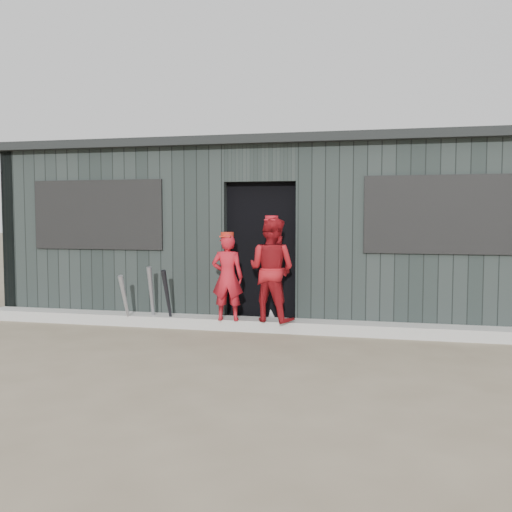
% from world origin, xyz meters
% --- Properties ---
extents(ground, '(80.00, 80.00, 0.00)m').
position_xyz_m(ground, '(0.00, 0.00, 0.00)').
color(ground, '#6F614C').
rests_on(ground, ground).
extents(curb, '(8.00, 0.36, 0.15)m').
position_xyz_m(curb, '(0.00, 1.82, 0.07)').
color(curb, '#A0A19B').
rests_on(curb, ground).
extents(bat_left, '(0.08, 0.31, 0.74)m').
position_xyz_m(bat_left, '(-1.79, 1.58, 0.37)').
color(bat_left, '#95949C').
rests_on(bat_left, ground).
extents(bat_mid, '(0.09, 0.27, 0.85)m').
position_xyz_m(bat_mid, '(-1.46, 1.72, 0.42)').
color(bat_mid, gray).
rests_on(bat_mid, ground).
extents(bat_right, '(0.10, 0.31, 0.81)m').
position_xyz_m(bat_right, '(-1.20, 1.66, 0.41)').
color(bat_right, black).
rests_on(bat_right, ground).
extents(player_red_left, '(0.44, 0.32, 1.15)m').
position_xyz_m(player_red_left, '(-0.35, 1.64, 0.72)').
color(player_red_left, '#AF1521').
rests_on(player_red_left, curb).
extents(player_red_right, '(0.79, 0.70, 1.36)m').
position_xyz_m(player_red_right, '(0.23, 1.72, 0.83)').
color(player_red_right, maroon).
rests_on(player_red_right, curb).
extents(player_grey_back, '(0.67, 0.48, 1.28)m').
position_xyz_m(player_grey_back, '(0.15, 2.34, 0.64)').
color(player_grey_back, '#A8A8A8').
rests_on(player_grey_back, ground).
extents(dugout, '(8.30, 3.30, 2.62)m').
position_xyz_m(dugout, '(-0.00, 3.50, 1.29)').
color(dugout, black).
rests_on(dugout, ground).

